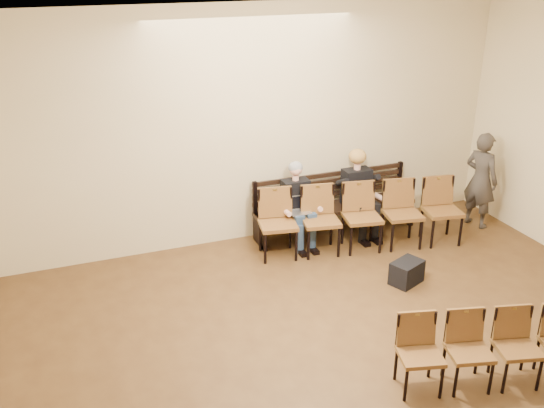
{
  "coord_description": "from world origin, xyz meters",
  "views": [
    {
      "loc": [
        -2.8,
        -3.09,
        4.15
      ],
      "look_at": [
        -0.05,
        4.05,
        0.91
      ],
      "focal_mm": 40.0,
      "sensor_mm": 36.0,
      "label": 1
    }
  ],
  "objects_px": {
    "water_bottle": "(372,204)",
    "seated_woman": "(359,195)",
    "bench": "(335,219)",
    "passerby": "(482,173)",
    "laptop": "(300,214)",
    "seated_man": "(298,206)",
    "chair_row_front": "(362,218)",
    "bag": "(407,272)",
    "chair_row_back": "(493,351)"
  },
  "relations": [
    {
      "from": "water_bottle",
      "to": "seated_woman",
      "type": "bearing_deg",
      "value": 104.34
    },
    {
      "from": "bench",
      "to": "passerby",
      "type": "xyz_separation_m",
      "value": [
        2.25,
        -0.57,
        0.67
      ]
    },
    {
      "from": "laptop",
      "to": "water_bottle",
      "type": "distance_m",
      "value": 1.15
    },
    {
      "from": "seated_woman",
      "to": "passerby",
      "type": "xyz_separation_m",
      "value": [
        1.92,
        -0.45,
        0.27
      ]
    },
    {
      "from": "seated_man",
      "to": "passerby",
      "type": "bearing_deg",
      "value": -8.73
    },
    {
      "from": "water_bottle",
      "to": "chair_row_front",
      "type": "bearing_deg",
      "value": -140.14
    },
    {
      "from": "bench",
      "to": "water_bottle",
      "type": "bearing_deg",
      "value": -44.83
    },
    {
      "from": "water_bottle",
      "to": "passerby",
      "type": "bearing_deg",
      "value": -5.28
    },
    {
      "from": "seated_woman",
      "to": "passerby",
      "type": "distance_m",
      "value": 1.99
    },
    {
      "from": "seated_woman",
      "to": "water_bottle",
      "type": "bearing_deg",
      "value": -75.66
    },
    {
      "from": "bench",
      "to": "seated_woman",
      "type": "xyz_separation_m",
      "value": [
        0.33,
        -0.12,
        0.4
      ]
    },
    {
      "from": "laptop",
      "to": "bag",
      "type": "height_order",
      "value": "laptop"
    },
    {
      "from": "water_bottle",
      "to": "chair_row_front",
      "type": "xyz_separation_m",
      "value": [
        -0.3,
        -0.25,
        -0.07
      ]
    },
    {
      "from": "seated_man",
      "to": "chair_row_front",
      "type": "height_order",
      "value": "seated_man"
    },
    {
      "from": "seated_woman",
      "to": "bag",
      "type": "xyz_separation_m",
      "value": [
        -0.15,
        -1.65,
        -0.47
      ]
    },
    {
      "from": "laptop",
      "to": "bag",
      "type": "bearing_deg",
      "value": -45.52
    },
    {
      "from": "laptop",
      "to": "bag",
      "type": "distance_m",
      "value": 1.78
    },
    {
      "from": "seated_man",
      "to": "seated_woman",
      "type": "relative_size",
      "value": 0.96
    },
    {
      "from": "seated_man",
      "to": "chair_row_front",
      "type": "xyz_separation_m",
      "value": [
        0.81,
        -0.53,
        -0.1
      ]
    },
    {
      "from": "seated_man",
      "to": "laptop",
      "type": "xyz_separation_m",
      "value": [
        -0.05,
        -0.19,
        -0.04
      ]
    },
    {
      "from": "bag",
      "to": "chair_row_front",
      "type": "height_order",
      "value": "chair_row_front"
    },
    {
      "from": "passerby",
      "to": "chair_row_front",
      "type": "xyz_separation_m",
      "value": [
        -2.15,
        -0.08,
        -0.39
      ]
    },
    {
      "from": "passerby",
      "to": "chair_row_front",
      "type": "height_order",
      "value": "passerby"
    },
    {
      "from": "seated_man",
      "to": "laptop",
      "type": "relative_size",
      "value": 3.85
    },
    {
      "from": "seated_woman",
      "to": "chair_row_front",
      "type": "xyz_separation_m",
      "value": [
        -0.22,
        -0.53,
        -0.13
      ]
    },
    {
      "from": "passerby",
      "to": "chair_row_front",
      "type": "distance_m",
      "value": 2.18
    },
    {
      "from": "seated_woman",
      "to": "chair_row_front",
      "type": "distance_m",
      "value": 0.59
    },
    {
      "from": "seated_man",
      "to": "bag",
      "type": "distance_m",
      "value": 1.92
    },
    {
      "from": "laptop",
      "to": "chair_row_front",
      "type": "xyz_separation_m",
      "value": [
        0.85,
        -0.34,
        -0.07
      ]
    },
    {
      "from": "seated_man",
      "to": "bag",
      "type": "relative_size",
      "value": 2.8
    },
    {
      "from": "bench",
      "to": "water_bottle",
      "type": "xyz_separation_m",
      "value": [
        0.4,
        -0.4,
        0.35
      ]
    },
    {
      "from": "bench",
      "to": "laptop",
      "type": "distance_m",
      "value": 0.88
    },
    {
      "from": "water_bottle",
      "to": "chair_row_front",
      "type": "height_order",
      "value": "chair_row_front"
    },
    {
      "from": "water_bottle",
      "to": "chair_row_back",
      "type": "height_order",
      "value": "chair_row_back"
    },
    {
      "from": "seated_man",
      "to": "chair_row_back",
      "type": "xyz_separation_m",
      "value": [
        0.56,
        -3.71,
        -0.2
      ]
    },
    {
      "from": "bag",
      "to": "passerby",
      "type": "xyz_separation_m",
      "value": [
        2.07,
        1.2,
        0.73
      ]
    },
    {
      "from": "seated_man",
      "to": "passerby",
      "type": "height_order",
      "value": "passerby"
    },
    {
      "from": "laptop",
      "to": "passerby",
      "type": "distance_m",
      "value": 3.03
    },
    {
      "from": "seated_woman",
      "to": "water_bottle",
      "type": "xyz_separation_m",
      "value": [
        0.07,
        -0.28,
        -0.05
      ]
    },
    {
      "from": "passerby",
      "to": "laptop",
      "type": "bearing_deg",
      "value": 66.66
    },
    {
      "from": "bench",
      "to": "chair_row_back",
      "type": "height_order",
      "value": "chair_row_back"
    },
    {
      "from": "passerby",
      "to": "chair_row_front",
      "type": "relative_size",
      "value": 0.59
    },
    {
      "from": "seated_woman",
      "to": "bench",
      "type": "bearing_deg",
      "value": 160.15
    },
    {
      "from": "seated_woman",
      "to": "chair_row_front",
      "type": "height_order",
      "value": "seated_woman"
    },
    {
      "from": "bag",
      "to": "chair_row_back",
      "type": "bearing_deg",
      "value": -98.92
    },
    {
      "from": "chair_row_front",
      "to": "chair_row_back",
      "type": "height_order",
      "value": "chair_row_front"
    },
    {
      "from": "bag",
      "to": "chair_row_front",
      "type": "relative_size",
      "value": 0.14
    },
    {
      "from": "laptop",
      "to": "bag",
      "type": "xyz_separation_m",
      "value": [
        0.93,
        -1.46,
        -0.41
      ]
    },
    {
      "from": "laptop",
      "to": "chair_row_back",
      "type": "relative_size",
      "value": 0.16
    },
    {
      "from": "seated_woman",
      "to": "chair_row_back",
      "type": "xyz_separation_m",
      "value": [
        -0.47,
        -3.71,
        -0.22
      ]
    }
  ]
}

